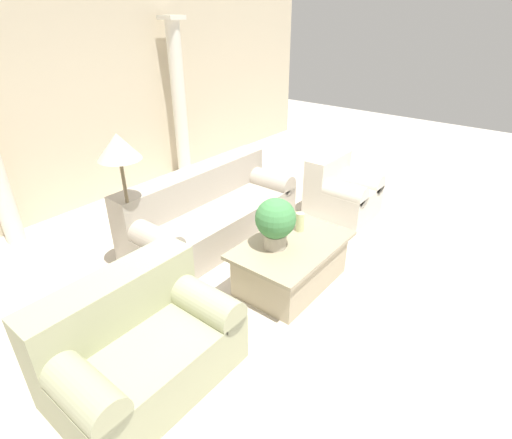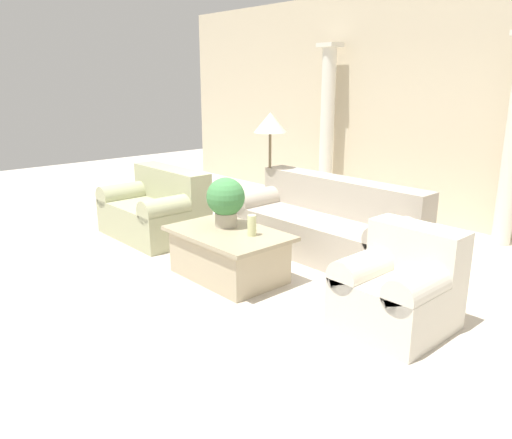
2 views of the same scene
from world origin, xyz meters
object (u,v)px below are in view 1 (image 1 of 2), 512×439
Objects in this scene: loveseat at (139,343)px; floor_lamp at (119,153)px; armchair at (340,191)px; sofa_long at (210,213)px; coffee_table at (291,263)px; potted_plant at (276,221)px.

loveseat is 0.87× the size of floor_lamp.
floor_lamp is at bearing 158.28° from armchair.
loveseat is (-1.90, -1.11, 0.01)m from sofa_long.
loveseat is at bearing -177.53° from armchair.
coffee_table is at bearing -7.14° from loveseat.
coffee_table is 2.00m from floor_lamp.
floor_lamp is (-0.88, 1.41, 1.11)m from coffee_table.
potted_plant is 0.62× the size of armchair.
coffee_table is 1.78m from armchair.
potted_plant is (-0.33, -1.22, 0.43)m from sofa_long.
coffee_table is 2.42× the size of potted_plant.
floor_lamp reaches higher than armchair.
potted_plant is 1.61m from floor_lamp.
sofa_long is at bearing 74.75° from potted_plant.
coffee_table is at bearing -58.03° from floor_lamp.
armchair is at bearing 7.99° from potted_plant.
sofa_long is 1.83× the size of coffee_table.
loveseat is at bearing -125.26° from floor_lamp.
sofa_long and loveseat have the same top height.
armchair is (1.90, 0.27, -0.42)m from potted_plant.
sofa_long is at bearing -4.80° from floor_lamp.
loveseat is 2.63× the size of potted_plant.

